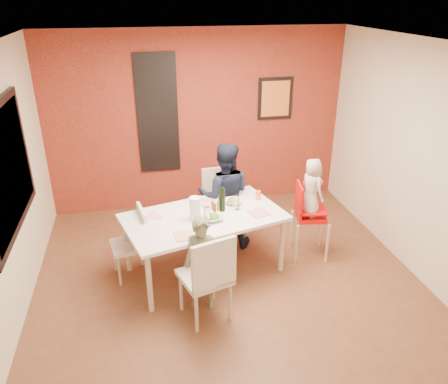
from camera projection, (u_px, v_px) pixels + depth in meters
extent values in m
plane|color=brown|center=(229.00, 282.00, 5.19)|extent=(4.50, 4.50, 0.00)
cube|color=silver|center=(231.00, 44.00, 4.05)|extent=(4.50, 4.50, 0.02)
cube|color=beige|center=(198.00, 121.00, 6.62)|extent=(4.50, 0.02, 2.70)
cube|color=beige|center=(311.00, 321.00, 2.62)|extent=(4.50, 0.02, 2.70)
cube|color=beige|center=(2.00, 197.00, 4.20)|extent=(0.02, 4.50, 2.70)
cube|color=beige|center=(420.00, 162.00, 5.04)|extent=(0.02, 4.50, 2.70)
cube|color=maroon|center=(198.00, 122.00, 6.60)|extent=(4.50, 0.02, 2.70)
cube|color=black|center=(6.00, 170.00, 4.30)|extent=(0.05, 1.70, 1.30)
cube|color=black|center=(8.00, 169.00, 4.30)|extent=(0.02, 1.55, 1.15)
cube|color=#B5BCC5|center=(158.00, 114.00, 6.41)|extent=(0.55, 0.03, 1.70)
cube|color=black|center=(158.00, 114.00, 6.41)|extent=(0.60, 0.03, 1.76)
cube|color=black|center=(275.00, 99.00, 6.68)|extent=(0.54, 0.03, 0.64)
cube|color=orange|center=(275.00, 99.00, 6.66)|extent=(0.44, 0.01, 0.54)
cube|color=white|center=(204.00, 217.00, 5.11)|extent=(2.03, 1.46, 0.04)
cylinder|color=beige|center=(149.00, 283.00, 4.58)|extent=(0.06, 0.06, 0.72)
cylinder|color=beige|center=(127.00, 245.00, 5.27)|extent=(0.06, 0.06, 0.72)
cylinder|color=beige|center=(282.00, 245.00, 5.27)|extent=(0.06, 0.06, 0.72)
cylinder|color=beige|center=(247.00, 216.00, 5.96)|extent=(0.06, 0.06, 0.72)
cube|color=silver|center=(205.00, 277.00, 4.48)|extent=(0.59, 0.59, 0.05)
cube|color=silver|center=(214.00, 265.00, 4.19)|extent=(0.46, 0.18, 0.54)
cylinder|color=tan|center=(213.00, 281.00, 4.82)|extent=(0.04, 0.04, 0.46)
cylinder|color=tan|center=(230.00, 301.00, 4.51)|extent=(0.04, 0.04, 0.46)
cylinder|color=tan|center=(181.00, 292.00, 4.65)|extent=(0.04, 0.04, 0.46)
cylinder|color=tan|center=(196.00, 313.00, 4.35)|extent=(0.04, 0.04, 0.46)
cube|color=silver|center=(222.00, 208.00, 5.95)|extent=(0.49, 0.49, 0.05)
cube|color=silver|center=(218.00, 185.00, 6.02)|extent=(0.45, 0.08, 0.51)
cylinder|color=tan|center=(213.00, 232.00, 5.84)|extent=(0.04, 0.04, 0.44)
cylinder|color=tan|center=(206.00, 219.00, 6.16)|extent=(0.04, 0.04, 0.44)
cylinder|color=tan|center=(239.00, 228.00, 5.94)|extent=(0.04, 0.04, 0.44)
cylinder|color=tan|center=(231.00, 215.00, 6.26)|extent=(0.04, 0.04, 0.44)
cube|color=white|center=(129.00, 246.00, 5.16)|extent=(0.47, 0.47, 0.05)
cube|color=white|center=(143.00, 226.00, 5.13)|extent=(0.11, 0.40, 0.46)
cylinder|color=#BCAA8B|center=(115.00, 257.00, 5.33)|extent=(0.03, 0.03, 0.39)
cylinder|color=#BCAA8B|center=(141.00, 251.00, 5.45)|extent=(0.03, 0.03, 0.39)
cylinder|color=#BCAA8B|center=(119.00, 271.00, 5.06)|extent=(0.03, 0.03, 0.39)
cylinder|color=#BCAA8B|center=(147.00, 265.00, 5.17)|extent=(0.03, 0.03, 0.39)
cube|color=red|center=(311.00, 216.00, 5.51)|extent=(0.40, 0.40, 0.05)
cube|color=red|center=(299.00, 200.00, 5.41)|extent=(0.09, 0.35, 0.41)
cube|color=red|center=(311.00, 209.00, 5.47)|extent=(0.40, 0.40, 0.02)
cylinder|color=#C9B196|center=(327.00, 244.00, 5.46)|extent=(0.03, 0.03, 0.54)
cylinder|color=#C9B196|center=(296.00, 244.00, 5.45)|extent=(0.03, 0.03, 0.54)
cylinder|color=#C9B196|center=(320.00, 228.00, 5.82)|extent=(0.03, 0.03, 0.54)
cylinder|color=#C9B196|center=(291.00, 229.00, 5.81)|extent=(0.03, 0.03, 0.54)
imported|color=#606045|center=(202.00, 264.00, 4.60)|extent=(0.44, 0.34, 1.07)
imported|color=black|center=(225.00, 196.00, 5.70)|extent=(0.79, 0.67, 1.44)
imported|color=beige|center=(312.00, 188.00, 5.34)|extent=(0.33, 0.41, 0.74)
cube|color=white|center=(186.00, 235.00, 4.68)|extent=(0.25, 0.25, 0.01)
cube|color=white|center=(202.00, 202.00, 5.41)|extent=(0.29, 0.29, 0.01)
cube|color=white|center=(259.00, 213.00, 5.15)|extent=(0.27, 0.27, 0.01)
cube|color=white|center=(151.00, 216.00, 5.07)|extent=(0.26, 0.26, 0.01)
imported|color=white|center=(213.00, 218.00, 4.99)|extent=(0.30, 0.30, 0.06)
imported|color=white|center=(233.00, 201.00, 5.39)|extent=(0.21, 0.21, 0.05)
cylinder|color=black|center=(222.00, 199.00, 5.16)|extent=(0.08, 0.08, 0.29)
cylinder|color=white|center=(207.00, 215.00, 4.90)|extent=(0.07, 0.07, 0.20)
cylinder|color=silver|center=(237.00, 202.00, 5.22)|extent=(0.06, 0.06, 0.18)
cylinder|color=white|center=(195.00, 209.00, 4.95)|extent=(0.13, 0.13, 0.28)
cylinder|color=red|center=(215.00, 209.00, 5.09)|extent=(0.04, 0.04, 0.14)
cylinder|color=#3C7E2A|center=(218.00, 207.00, 5.17)|extent=(0.03, 0.03, 0.13)
cylinder|color=brown|center=(213.00, 206.00, 5.16)|extent=(0.04, 0.04, 0.14)
cylinder|color=orange|center=(258.00, 195.00, 5.48)|extent=(0.06, 0.06, 0.11)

